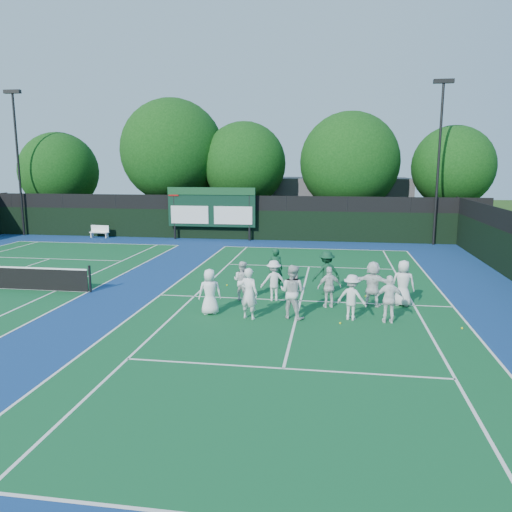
# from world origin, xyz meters

# --- Properties ---
(ground) EXTENTS (120.00, 120.00, 0.00)m
(ground) POSITION_xyz_m (0.00, 0.00, 0.00)
(ground) COLOR #1E3C10
(ground) RESTS_ON ground
(court_apron) EXTENTS (34.00, 32.00, 0.01)m
(court_apron) POSITION_xyz_m (-6.00, 1.00, 0.00)
(court_apron) COLOR navy
(court_apron) RESTS_ON ground
(near_court) EXTENTS (11.05, 23.85, 0.01)m
(near_court) POSITION_xyz_m (0.00, 1.00, 0.01)
(near_court) COLOR #104F27
(near_court) RESTS_ON ground
(back_fence) EXTENTS (34.00, 0.08, 3.00)m
(back_fence) POSITION_xyz_m (-6.00, 16.00, 1.36)
(back_fence) COLOR black
(back_fence) RESTS_ON ground
(scoreboard) EXTENTS (6.00, 0.21, 3.55)m
(scoreboard) POSITION_xyz_m (-7.01, 15.59, 2.19)
(scoreboard) COLOR black
(scoreboard) RESTS_ON ground
(clubhouse) EXTENTS (18.00, 6.00, 4.00)m
(clubhouse) POSITION_xyz_m (-2.00, 24.00, 2.00)
(clubhouse) COLOR #525257
(clubhouse) RESTS_ON ground
(light_pole_left) EXTENTS (1.20, 0.30, 10.12)m
(light_pole_left) POSITION_xyz_m (-21.00, 15.70, 6.30)
(light_pole_left) COLOR black
(light_pole_left) RESTS_ON ground
(light_pole_right) EXTENTS (1.20, 0.30, 10.12)m
(light_pole_right) POSITION_xyz_m (7.50, 15.70, 6.30)
(light_pole_right) COLOR black
(light_pole_right) RESTS_ON ground
(bench) EXTENTS (1.40, 0.50, 0.87)m
(bench) POSITION_xyz_m (-14.99, 15.36, 0.47)
(bench) COLOR white
(bench) RESTS_ON ground
(tree_a) EXTENTS (6.03, 6.03, 7.53)m
(tree_a) POSITION_xyz_m (-19.99, 19.58, 4.35)
(tree_a) COLOR black
(tree_a) RESTS_ON ground
(tree_b) EXTENTS (7.70, 7.70, 9.89)m
(tree_b) POSITION_xyz_m (-10.74, 19.58, 5.85)
(tree_b) COLOR black
(tree_b) RESTS_ON ground
(tree_c) EXTENTS (6.12, 6.12, 8.15)m
(tree_c) POSITION_xyz_m (-5.29, 19.58, 4.93)
(tree_c) COLOR black
(tree_c) RESTS_ON ground
(tree_d) EXTENTS (7.06, 7.06, 8.75)m
(tree_d) POSITION_xyz_m (2.33, 19.58, 5.04)
(tree_d) COLOR black
(tree_d) RESTS_ON ground
(tree_e) EXTENTS (5.61, 5.61, 7.71)m
(tree_e) POSITION_xyz_m (9.36, 19.58, 4.75)
(tree_e) COLOR black
(tree_e) RESTS_ON ground
(tennis_ball_1) EXTENTS (0.07, 0.07, 0.07)m
(tennis_ball_1) POSITION_xyz_m (2.46, 1.94, 0.03)
(tennis_ball_1) COLOR #C9D218
(tennis_ball_1) RESTS_ON ground
(tennis_ball_2) EXTENTS (0.07, 0.07, 0.07)m
(tennis_ball_2) POSITION_xyz_m (5.19, -1.49, 0.03)
(tennis_ball_2) COLOR #C9D218
(tennis_ball_2) RESTS_ON ground
(tennis_ball_3) EXTENTS (0.07, 0.07, 0.07)m
(tennis_ball_3) POSITION_xyz_m (-3.22, 2.89, 0.03)
(tennis_ball_3) COLOR #C9D218
(tennis_ball_3) RESTS_ON ground
(tennis_ball_4) EXTENTS (0.07, 0.07, 0.07)m
(tennis_ball_4) POSITION_xyz_m (-0.12, 3.19, 0.03)
(tennis_ball_4) COLOR #C9D218
(tennis_ball_4) RESTS_ON ground
(tennis_ball_5) EXTENTS (0.07, 0.07, 0.07)m
(tennis_ball_5) POSITION_xyz_m (1.45, -1.56, 0.03)
(tennis_ball_5) COLOR #C9D218
(tennis_ball_5) RESTS_ON ground
(player_front_0) EXTENTS (0.89, 0.71, 1.58)m
(player_front_0) POSITION_xyz_m (-2.95, -1.14, 0.79)
(player_front_0) COLOR white
(player_front_0) RESTS_ON ground
(player_front_1) EXTENTS (0.73, 0.60, 1.73)m
(player_front_1) POSITION_xyz_m (-1.55, -1.45, 0.86)
(player_front_1) COLOR white
(player_front_1) RESTS_ON ground
(player_front_2) EXTENTS (1.06, 0.95, 1.81)m
(player_front_2) POSITION_xyz_m (-0.14, -1.16, 0.90)
(player_front_2) COLOR silver
(player_front_2) RESTS_ON ground
(player_front_3) EXTENTS (1.11, 0.85, 1.52)m
(player_front_3) POSITION_xyz_m (1.80, -1.03, 0.76)
(player_front_3) COLOR silver
(player_front_3) RESTS_ON ground
(player_front_4) EXTENTS (0.93, 0.40, 1.57)m
(player_front_4) POSITION_xyz_m (2.99, -1.18, 0.78)
(player_front_4) COLOR white
(player_front_4) RESTS_ON ground
(player_back_0) EXTENTS (0.87, 0.77, 1.49)m
(player_back_0) POSITION_xyz_m (-2.19, 0.84, 0.74)
(player_back_0) COLOR silver
(player_back_0) RESTS_ON ground
(player_back_1) EXTENTS (1.12, 0.84, 1.54)m
(player_back_1) POSITION_xyz_m (-1.00, 0.92, 0.77)
(player_back_1) COLOR silver
(player_back_1) RESTS_ON ground
(player_back_2) EXTENTS (0.94, 0.61, 1.49)m
(player_back_2) POSITION_xyz_m (1.06, 0.31, 0.74)
(player_back_2) COLOR silver
(player_back_2) RESTS_ON ground
(player_back_3) EXTENTS (1.61, 0.89, 1.66)m
(player_back_3) POSITION_xyz_m (2.60, 0.72, 0.83)
(player_back_3) COLOR white
(player_back_3) RESTS_ON ground
(player_back_4) EXTENTS (0.89, 0.65, 1.68)m
(player_back_4) POSITION_xyz_m (3.68, 0.92, 0.84)
(player_back_4) COLOR silver
(player_back_4) RESTS_ON ground
(coach_left) EXTENTS (0.67, 0.49, 1.70)m
(coach_left) POSITION_xyz_m (-1.16, 2.73, 0.85)
(coach_left) COLOR #103D25
(coach_left) RESTS_ON ground
(coach_right) EXTENTS (1.28, 1.02, 1.74)m
(coach_right) POSITION_xyz_m (0.93, 2.11, 0.87)
(coach_right) COLOR #103D24
(coach_right) RESTS_ON ground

